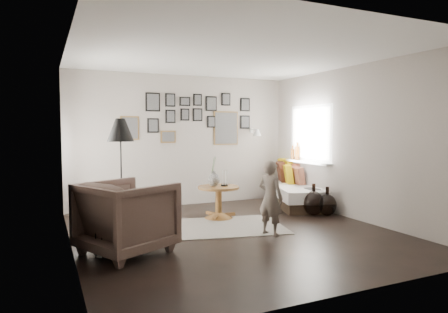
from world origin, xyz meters
name	(u,v)px	position (x,y,z in m)	size (l,w,h in m)	color
ground	(235,233)	(0.00, 0.00, 0.00)	(4.80, 4.80, 0.00)	black
wall_back	(182,141)	(0.00, 2.40, 1.30)	(4.50, 4.50, 0.00)	#9E948A
wall_front	(351,155)	(0.00, -2.40, 1.30)	(4.50, 4.50, 0.00)	#9E948A
wall_left	(70,148)	(-2.25, 0.00, 1.30)	(4.80, 4.80, 0.00)	#9E948A
wall_right	(355,143)	(2.25, 0.00, 1.30)	(4.80, 4.80, 0.00)	#9E948A
ceiling	(235,55)	(0.00, 0.00, 2.60)	(4.80, 4.80, 0.00)	white
door_left	(66,161)	(-2.23, 1.20, 1.05)	(0.00, 2.14, 2.14)	white
window_right	(303,159)	(2.18, 1.34, 0.93)	(0.15, 1.32, 1.30)	white
gallery_wall	(196,119)	(0.29, 2.38, 1.74)	(2.74, 0.03, 1.08)	brown
wall_sconce	(257,132)	(1.55, 2.13, 1.46)	(0.18, 0.36, 0.16)	white
rug	(222,227)	(-0.02, 0.40, 0.01)	(1.89, 1.32, 0.01)	beige
pedestal_table	(219,204)	(0.16, 0.97, 0.26)	(0.71, 0.71, 0.56)	brown
vase	(214,177)	(0.08, 0.99, 0.71)	(0.20, 0.20, 0.51)	black
candles	(224,178)	(0.27, 0.97, 0.68)	(0.12, 0.12, 0.26)	black
daybed	(293,191)	(2.00, 1.45, 0.28)	(1.30, 1.97, 0.90)	black
magazine_on_daybed	(312,189)	(2.00, 0.81, 0.42)	(0.20, 0.28, 0.01)	black
armchair	(127,217)	(-1.63, -0.31, 0.45)	(0.97, 0.99, 0.90)	brown
armchair_cushion	(129,214)	(-1.60, -0.26, 0.48)	(0.41, 0.41, 0.10)	white
floor_lamp	(120,134)	(-1.50, 0.78, 1.46)	(0.39, 0.39, 1.69)	black
magazine_basket	(108,239)	(-1.86, -0.28, 0.20)	(0.39, 0.39, 0.40)	black
demijohn_large	(313,203)	(1.80, 0.50, 0.22)	(0.38, 0.38, 0.57)	black
demijohn_small	(327,205)	(2.00, 0.38, 0.19)	(0.33, 0.33, 0.52)	black
child	(270,198)	(0.42, -0.31, 0.54)	(0.40, 0.26, 1.09)	#6F6257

